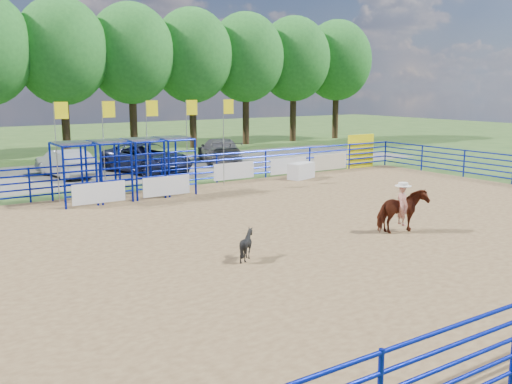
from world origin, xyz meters
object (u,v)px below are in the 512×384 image
at_px(calf, 247,245).
at_px(car_b, 65,163).
at_px(car_c, 146,158).
at_px(horse_and_rider, 402,208).
at_px(announcer_table, 301,171).
at_px(car_d, 219,150).

distance_m(calf, car_b, 18.02).
distance_m(car_b, car_c, 4.37).
bearing_deg(horse_and_rider, calf, 176.83).
distance_m(horse_and_rider, calf, 5.94).
relative_size(announcer_table, car_b, 0.34).
bearing_deg(car_c, car_b, 152.94).
distance_m(horse_and_rider, car_c, 17.42).
bearing_deg(calf, horse_and_rider, -92.01).
xyz_separation_m(car_b, car_d, (9.86, 0.48, 0.03)).
bearing_deg(car_c, announcer_table, -61.38).
xyz_separation_m(horse_and_rider, calf, (-5.92, 0.33, -0.41)).
xyz_separation_m(announcer_table, calf, (-10.15, -10.46, 0.01)).
relative_size(announcer_table, horse_and_rider, 0.67).
bearing_deg(car_b, car_d, 174.07).
height_order(horse_and_rider, car_d, horse_and_rider).
relative_size(calf, car_c, 0.14).
xyz_separation_m(car_c, car_d, (5.61, 1.49, -0.04)).
height_order(calf, car_d, car_d).
bearing_deg(horse_and_rider, announcer_table, 68.58).
bearing_deg(calf, car_b, 1.29).
distance_m(announcer_table, car_b, 12.70).
bearing_deg(horse_and_rider, car_c, 95.64).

